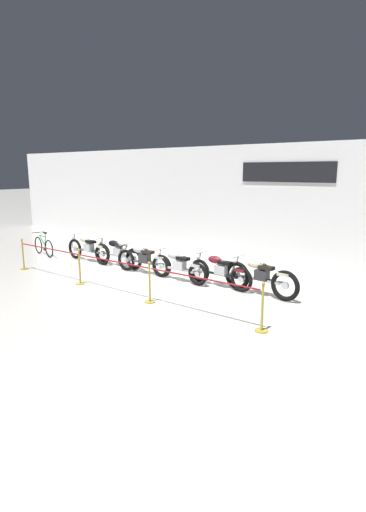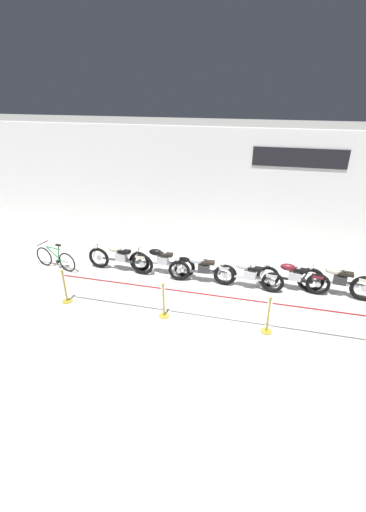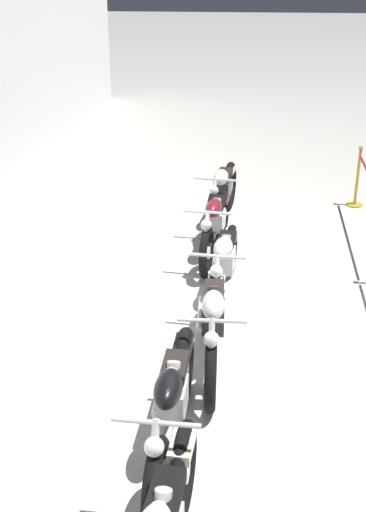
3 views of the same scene
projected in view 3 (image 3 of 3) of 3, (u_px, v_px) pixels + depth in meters
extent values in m
plane|color=silver|center=(260.00, 333.00, 7.17)|extent=(120.00, 120.00, 0.00)
torus|color=black|center=(183.00, 471.00, 4.67)|extent=(0.75, 0.14, 0.75)
cylinder|color=silver|center=(183.00, 471.00, 4.67)|extent=(0.18, 0.09, 0.18)
cylinder|color=silver|center=(163.00, 507.00, 3.88)|extent=(0.18, 0.12, 0.24)
cube|color=black|center=(165.00, 494.00, 3.95)|extent=(0.41, 0.22, 0.09)
cube|color=beige|center=(182.00, 446.00, 4.51)|extent=(0.33, 0.17, 0.08)
torus|color=black|center=(157.00, 487.00, 4.54)|extent=(0.72, 0.12, 0.72)
torus|color=black|center=(184.00, 366.00, 5.93)|extent=(0.72, 0.12, 0.72)
cylinder|color=silver|center=(157.00, 487.00, 4.54)|extent=(0.17, 0.08, 0.17)
cylinder|color=silver|center=(184.00, 366.00, 5.93)|extent=(0.17, 0.08, 0.17)
cylinder|color=silver|center=(154.00, 465.00, 4.34)|extent=(0.30, 0.06, 0.59)
cube|color=silver|center=(173.00, 399.00, 5.22)|extent=(0.36, 0.22, 0.26)
cylinder|color=silver|center=(172.00, 381.00, 5.10)|extent=(0.18, 0.11, 0.24)
cylinder|color=silver|center=(173.00, 375.00, 5.17)|extent=(0.18, 0.11, 0.24)
cylinder|color=silver|center=(162.00, 390.00, 5.56)|extent=(0.70, 0.07, 0.07)
cube|color=#ADAFB5|center=(172.00, 416.00, 5.23)|extent=(1.23, 0.06, 0.06)
ellipsoid|color=black|center=(168.00, 389.00, 4.90)|extent=(0.46, 0.22, 0.22)
cube|color=black|center=(175.00, 367.00, 5.24)|extent=(0.40, 0.20, 0.09)
cube|color=black|center=(183.00, 345.00, 5.78)|extent=(0.32, 0.16, 0.08)
cylinder|color=silver|center=(156.00, 423.00, 4.33)|extent=(0.04, 0.62, 0.04)
sphere|color=silver|center=(154.00, 447.00, 4.32)|extent=(0.14, 0.14, 0.14)
torus|color=black|center=(211.00, 375.00, 5.81)|extent=(0.71, 0.14, 0.71)
torus|color=black|center=(215.00, 299.00, 7.15)|extent=(0.71, 0.14, 0.71)
cylinder|color=silver|center=(211.00, 375.00, 5.81)|extent=(0.17, 0.09, 0.17)
cylinder|color=silver|center=(215.00, 299.00, 7.15)|extent=(0.17, 0.09, 0.17)
cylinder|color=silver|center=(211.00, 353.00, 5.62)|extent=(0.31, 0.07, 0.59)
cube|color=#2D2D30|center=(213.00, 317.00, 6.46)|extent=(0.37, 0.24, 0.26)
cylinder|color=#2D2D30|center=(214.00, 301.00, 6.34)|extent=(0.18, 0.12, 0.24)
cylinder|color=#2D2D30|center=(214.00, 297.00, 6.42)|extent=(0.18, 0.12, 0.24)
cylinder|color=silver|center=(201.00, 314.00, 6.80)|extent=(0.70, 0.11, 0.07)
cube|color=#47474C|center=(213.00, 331.00, 6.47)|extent=(1.17, 0.13, 0.06)
ellipsoid|color=#B7BABF|center=(213.00, 305.00, 6.15)|extent=(0.47, 0.25, 0.22)
cube|color=black|center=(214.00, 291.00, 6.49)|extent=(0.41, 0.22, 0.09)
cube|color=#B7BABF|center=(215.00, 280.00, 7.00)|extent=(0.33, 0.18, 0.08)
cylinder|color=silver|center=(212.00, 321.00, 5.61)|extent=(0.07, 0.62, 0.04)
sphere|color=silver|center=(211.00, 339.00, 5.59)|extent=(0.14, 0.14, 0.14)
torus|color=black|center=(216.00, 302.00, 7.12)|extent=(0.68, 0.14, 0.68)
torus|color=black|center=(231.00, 250.00, 8.44)|extent=(0.68, 0.14, 0.68)
cylinder|color=silver|center=(216.00, 302.00, 7.12)|extent=(0.16, 0.09, 0.16)
cylinder|color=silver|center=(231.00, 250.00, 8.44)|extent=(0.16, 0.09, 0.16)
cylinder|color=silver|center=(216.00, 283.00, 6.92)|extent=(0.31, 0.07, 0.59)
cube|color=silver|center=(225.00, 260.00, 7.76)|extent=(0.37, 0.24, 0.26)
cylinder|color=silver|center=(225.00, 246.00, 7.64)|extent=(0.18, 0.12, 0.24)
cylinder|color=silver|center=(226.00, 244.00, 7.71)|extent=(0.18, 0.12, 0.24)
cylinder|color=silver|center=(217.00, 260.00, 8.11)|extent=(0.70, 0.11, 0.07)
cube|color=#ADAFB5|center=(224.00, 272.00, 7.77)|extent=(1.18, 0.12, 0.06)
ellipsoid|color=#B7BABF|center=(223.00, 248.00, 7.44)|extent=(0.47, 0.24, 0.22)
cube|color=black|center=(227.00, 239.00, 7.78)|extent=(0.41, 0.22, 0.09)
cube|color=#B7BABF|center=(231.00, 235.00, 8.29)|extent=(0.33, 0.18, 0.08)
cylinder|color=silver|center=(217.00, 256.00, 6.91)|extent=(0.07, 0.62, 0.04)
sphere|color=silver|center=(216.00, 271.00, 6.90)|extent=(0.14, 0.14, 0.14)
torus|color=black|center=(206.00, 252.00, 8.34)|extent=(0.70, 0.15, 0.70)
torus|color=black|center=(223.00, 214.00, 9.64)|extent=(0.70, 0.15, 0.70)
cylinder|color=silver|center=(206.00, 252.00, 8.34)|extent=(0.17, 0.09, 0.17)
cylinder|color=silver|center=(223.00, 214.00, 9.64)|extent=(0.17, 0.09, 0.17)
cylinder|color=silver|center=(206.00, 235.00, 8.14)|extent=(0.31, 0.08, 0.59)
cube|color=silver|center=(216.00, 220.00, 8.97)|extent=(0.38, 0.25, 0.26)
cylinder|color=silver|center=(216.00, 208.00, 8.85)|extent=(0.19, 0.12, 0.24)
cylinder|color=silver|center=(217.00, 206.00, 8.93)|extent=(0.19, 0.12, 0.24)
cylinder|color=silver|center=(210.00, 221.00, 9.32)|extent=(0.70, 0.12, 0.07)
cube|color=black|center=(215.00, 231.00, 8.98)|extent=(1.17, 0.15, 0.06)
ellipsoid|color=maroon|center=(214.00, 208.00, 8.66)|extent=(0.48, 0.25, 0.22)
cube|color=black|center=(218.00, 202.00, 9.00)|extent=(0.41, 0.23, 0.09)
cube|color=maroon|center=(223.00, 199.00, 9.49)|extent=(0.33, 0.18, 0.08)
cylinder|color=silver|center=(207.00, 212.00, 8.13)|extent=(0.08, 0.62, 0.04)
sphere|color=silver|center=(206.00, 225.00, 8.12)|extent=(0.14, 0.14, 0.14)
torus|color=black|center=(214.00, 216.00, 9.45)|extent=(0.81, 0.20, 0.80)
torus|color=black|center=(230.00, 186.00, 10.76)|extent=(0.81, 0.20, 0.80)
cylinder|color=silver|center=(214.00, 216.00, 9.45)|extent=(0.20, 0.10, 0.19)
cylinder|color=silver|center=(230.00, 186.00, 10.76)|extent=(0.20, 0.10, 0.19)
cylinder|color=silver|center=(213.00, 199.00, 9.25)|extent=(0.31, 0.08, 0.59)
cube|color=#2D2D30|center=(223.00, 189.00, 10.08)|extent=(0.38, 0.25, 0.26)
cylinder|color=#2D2D30|center=(223.00, 178.00, 9.96)|extent=(0.19, 0.13, 0.24)
cylinder|color=#2D2D30|center=(224.00, 176.00, 10.04)|extent=(0.19, 0.13, 0.24)
cylinder|color=silver|center=(217.00, 191.00, 10.44)|extent=(0.70, 0.14, 0.07)
cube|color=#ADAFB5|center=(222.00, 198.00, 10.10)|extent=(1.18, 0.17, 0.06)
ellipsoid|color=beige|center=(221.00, 177.00, 9.77)|extent=(0.48, 0.26, 0.22)
cube|color=black|center=(225.00, 173.00, 10.11)|extent=(0.42, 0.24, 0.09)
cube|color=beige|center=(230.00, 170.00, 10.60)|extent=(0.33, 0.19, 0.08)
cylinder|color=silver|center=(215.00, 179.00, 9.24)|extent=(0.10, 0.62, 0.04)
sphere|color=silver|center=(214.00, 190.00, 9.23)|extent=(0.14, 0.14, 0.14)
cylinder|color=gold|center=(354.00, 205.00, 11.04)|extent=(0.28, 0.28, 0.03)
cylinder|color=gold|center=(358.00, 178.00, 10.84)|extent=(0.05, 0.05, 0.95)
sphere|color=gold|center=(361.00, 148.00, 10.63)|extent=(0.08, 0.08, 0.08)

